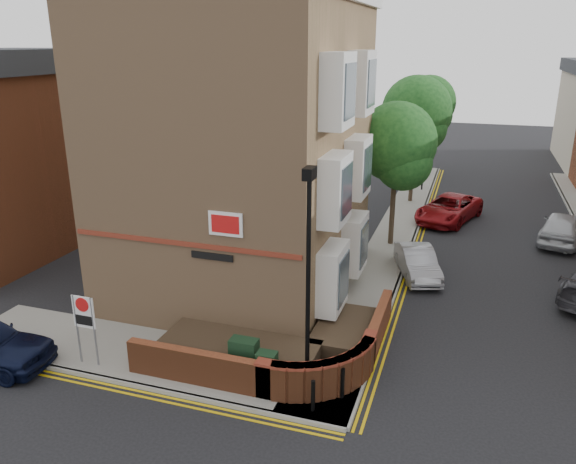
# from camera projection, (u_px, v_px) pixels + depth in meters

# --- Properties ---
(ground) EXTENTS (120.00, 120.00, 0.00)m
(ground) POSITION_uv_depth(u_px,v_px,m) (237.00, 408.00, 14.99)
(ground) COLOR black
(ground) RESTS_ON ground
(pavement_corner) EXTENTS (13.00, 3.00, 0.12)m
(pavement_corner) POSITION_uv_depth(u_px,v_px,m) (152.00, 356.00, 17.36)
(pavement_corner) COLOR gray
(pavement_corner) RESTS_ON ground
(pavement_main) EXTENTS (2.00, 32.00, 0.12)m
(pavement_main) POSITION_uv_depth(u_px,v_px,m) (396.00, 232.00, 28.76)
(pavement_main) COLOR gray
(pavement_main) RESTS_ON ground
(kerb_side) EXTENTS (13.00, 0.15, 0.12)m
(kerb_side) POSITION_uv_depth(u_px,v_px,m) (124.00, 383.00, 16.01)
(kerb_side) COLOR gray
(kerb_side) RESTS_ON ground
(kerb_main_near) EXTENTS (0.15, 32.00, 0.12)m
(kerb_main_near) POSITION_uv_depth(u_px,v_px,m) (416.00, 234.00, 28.46)
(kerb_main_near) COLOR gray
(kerb_main_near) RESTS_ON ground
(yellow_lines_side) EXTENTS (13.00, 0.28, 0.01)m
(yellow_lines_side) POSITION_uv_depth(u_px,v_px,m) (119.00, 389.00, 15.80)
(yellow_lines_side) COLOR gold
(yellow_lines_side) RESTS_ON ground
(yellow_lines_main) EXTENTS (0.28, 32.00, 0.01)m
(yellow_lines_main) POSITION_uv_depth(u_px,v_px,m) (421.00, 235.00, 28.40)
(yellow_lines_main) COLOR gold
(yellow_lines_main) RESTS_ON ground
(corner_building) EXTENTS (8.95, 10.40, 13.60)m
(corner_building) POSITION_uv_depth(u_px,v_px,m) (246.00, 128.00, 21.02)
(corner_building) COLOR #A87F59
(corner_building) RESTS_ON ground
(garden_wall) EXTENTS (6.80, 6.00, 1.20)m
(garden_wall) POSITION_uv_depth(u_px,v_px,m) (269.00, 361.00, 17.24)
(garden_wall) COLOR brown
(garden_wall) RESTS_ON ground
(lamppost) EXTENTS (0.25, 0.50, 6.30)m
(lamppost) POSITION_uv_depth(u_px,v_px,m) (308.00, 284.00, 14.52)
(lamppost) COLOR black
(lamppost) RESTS_ON pavement_corner
(utility_cabinet_large) EXTENTS (0.80, 0.45, 1.20)m
(utility_cabinet_large) POSITION_uv_depth(u_px,v_px,m) (244.00, 358.00, 16.01)
(utility_cabinet_large) COLOR black
(utility_cabinet_large) RESTS_ON pavement_corner
(utility_cabinet_small) EXTENTS (0.55, 0.40, 1.10)m
(utility_cabinet_small) POSITION_uv_depth(u_px,v_px,m) (267.00, 370.00, 15.52)
(utility_cabinet_small) COLOR black
(utility_cabinet_small) RESTS_ON pavement_corner
(bollard_near) EXTENTS (0.11, 0.11, 0.90)m
(bollard_near) POSITION_uv_depth(u_px,v_px,m) (313.00, 396.00, 14.57)
(bollard_near) COLOR black
(bollard_near) RESTS_ON pavement_corner
(bollard_far) EXTENTS (0.11, 0.11, 0.90)m
(bollard_far) POSITION_uv_depth(u_px,v_px,m) (342.00, 383.00, 15.11)
(bollard_far) COLOR black
(bollard_far) RESTS_ON pavement_corner
(zone_sign) EXTENTS (0.72, 0.07, 2.20)m
(zone_sign) POSITION_uv_depth(u_px,v_px,m) (84.00, 318.00, 16.39)
(zone_sign) COLOR slate
(zone_sign) RESTS_ON pavement_corner
(tree_near) EXTENTS (3.64, 3.65, 6.70)m
(tree_near) POSITION_uv_depth(u_px,v_px,m) (396.00, 148.00, 25.51)
(tree_near) COLOR #382B1E
(tree_near) RESTS_ON pavement_main
(tree_mid) EXTENTS (4.03, 4.03, 7.42)m
(tree_mid) POSITION_uv_depth(u_px,v_px,m) (416.00, 116.00, 32.54)
(tree_mid) COLOR #382B1E
(tree_mid) RESTS_ON pavement_main
(tree_far) EXTENTS (3.81, 3.81, 7.00)m
(tree_far) POSITION_uv_depth(u_px,v_px,m) (428.00, 107.00, 39.82)
(tree_far) COLOR #382B1E
(tree_far) RESTS_ON pavement_main
(traffic_light_assembly) EXTENTS (0.20, 0.16, 4.20)m
(traffic_light_assembly) POSITION_uv_depth(u_px,v_px,m) (425.00, 149.00, 35.85)
(traffic_light_assembly) COLOR black
(traffic_light_assembly) RESTS_ON pavement_main
(silver_car_near) EXTENTS (2.43, 3.93, 1.22)m
(silver_car_near) POSITION_uv_depth(u_px,v_px,m) (417.00, 262.00, 23.26)
(silver_car_near) COLOR gray
(silver_car_near) RESTS_ON ground
(red_car_main) EXTENTS (3.79, 5.51, 1.40)m
(red_car_main) POSITION_uv_depth(u_px,v_px,m) (449.00, 208.00, 30.47)
(red_car_main) COLOR maroon
(red_car_main) RESTS_ON ground
(silver_car_far) EXTENTS (2.78, 4.79, 1.53)m
(silver_car_far) POSITION_uv_depth(u_px,v_px,m) (562.00, 227.00, 27.14)
(silver_car_far) COLOR #ADB0B5
(silver_car_far) RESTS_ON ground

